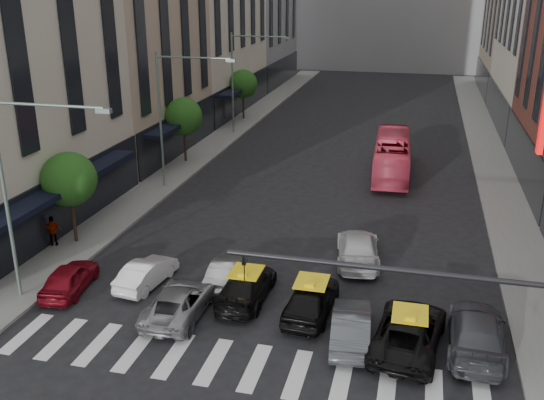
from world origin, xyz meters
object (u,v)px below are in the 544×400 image
Objects in this scene: streetlamp_mid at (173,103)px; bus at (392,156)px; streetlamp_far at (242,70)px; pedestrian_far at (53,231)px; car_white_front at (147,273)px; car_red at (69,278)px; streetlamp_near at (21,174)px; taxi_left at (246,286)px; taxi_center at (311,298)px.

bus is (14.04, 6.75, -4.47)m from streetlamp_mid.
streetlamp_far is 5.46× the size of pedestrian_far.
car_red is at bearing 30.79° from car_white_front.
streetlamp_near and streetlamp_far have the same top height.
streetlamp_mid is 0.87× the size of bus.
taxi_left reaches higher than car_white_front.
streetlamp_far is at bearing -75.13° from car_white_front.
car_red is 0.87× the size of taxi_center.
streetlamp_mid is 12.15m from pedestrian_far.
taxi_left is at bearing 73.69° from bus.
car_red is 1.03× the size of car_white_front.
car_white_front is (4.03, -29.49, -5.28)m from streetlamp_far.
car_red is at bearing 104.08° from pedestrian_far.
pedestrian_far is (-2.56, 5.19, -4.93)m from streetlamp_near.
streetlamp_near is 13.12m from taxi_center.
taxi_center is (7.92, -0.75, 0.14)m from car_white_front.
pedestrian_far is (-2.56, -10.81, -4.93)m from streetlamp_mid.
car_red is (0.86, -14.88, -5.24)m from streetlamp_mid.
streetlamp_mid is 5.46× the size of pedestrian_far.
car_red is 11.10m from taxi_center.
streetlamp_near is at bearing -90.00° from streetlamp_mid.
pedestrian_far reaches higher than car_red.
streetlamp_far is at bearing -72.98° from taxi_left.
streetlamp_near is 1.91× the size of taxi_left.
taxi_left is at bearing -179.41° from car_red.
taxi_left is at bearing 14.42° from streetlamp_near.
pedestrian_far is at bearing -103.30° from streetlamp_mid.
streetlamp_mid reaches higher than pedestrian_far.
car_white_front is (3.17, 1.39, -0.04)m from car_red.
streetlamp_near is 2.30× the size of car_red.
car_red is (0.86, 1.12, -5.24)m from streetlamp_near.
car_red is (0.86, -30.88, -5.24)m from streetlamp_far.
streetlamp_mid reaches higher than car_red.
streetlamp_mid is at bearing -129.25° from pedestrian_far.
streetlamp_far reaches higher than pedestrian_far.
bus reaches higher than taxi_left.
streetlamp_mid and streetlamp_far have the same top height.
streetlamp_near is 27.10m from bus.
bus reaches higher than taxi_center.
car_red is at bearing -88.41° from streetlamp_far.
streetlamp_far is 30.22m from car_white_front.
streetlamp_mid is 2.30× the size of car_red.
taxi_left is at bearing -175.48° from car_white_front.
car_white_front is 0.37× the size of bus.
taxi_center is (3.02, -0.53, 0.08)m from taxi_left.
streetlamp_mid is at bearing -94.37° from car_red.
car_white_front is (4.03, 2.51, -5.28)m from streetlamp_near.
bus is at bearing -92.28° from taxi_center.
car_white_front is 7.11m from pedestrian_far.
streetlamp_near reaches higher than car_white_front.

